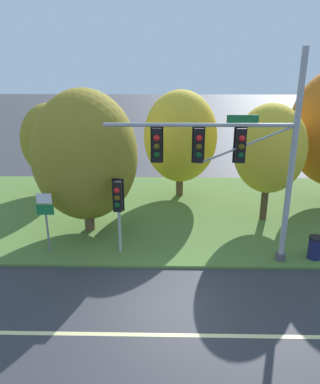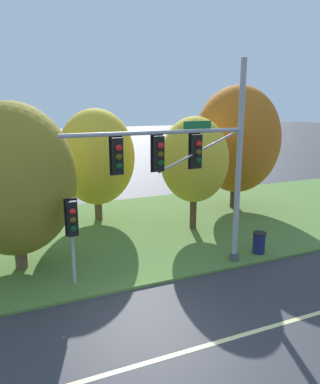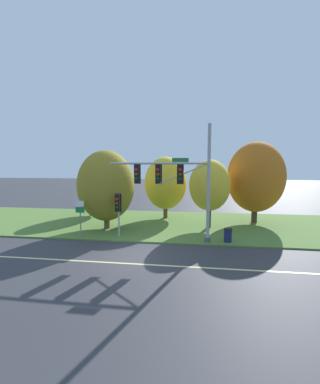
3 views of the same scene
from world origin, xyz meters
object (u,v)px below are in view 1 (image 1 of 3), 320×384
(traffic_signal_mast, at_px, (236,154))
(tree_left_of_mast, at_px, (85,156))
(tree_behind_signpost, at_px, (180,137))
(tree_mid_verge, at_px, (270,149))
(pedestrian_signal_near_kerb, at_px, (118,201))
(trash_bin, at_px, (315,247))
(tree_nearest_road, at_px, (51,140))
(route_sign_post, at_px, (46,214))

(traffic_signal_mast, distance_m, tree_left_of_mast, 6.66)
(tree_behind_signpost, relative_size, tree_mid_verge, 1.06)
(pedestrian_signal_near_kerb, height_order, trash_bin, pedestrian_signal_near_kerb)
(traffic_signal_mast, height_order, tree_nearest_road, traffic_signal_mast)
(tree_nearest_road, relative_size, tree_behind_signpost, 0.87)
(route_sign_post, xyz_separation_m, tree_left_of_mast, (1.20, 2.30, 1.81))
(tree_behind_signpost, height_order, trash_bin, tree_behind_signpost)
(route_sign_post, xyz_separation_m, trash_bin, (10.63, -0.21, -1.24))
(tree_left_of_mast, bearing_deg, tree_nearest_road, 120.03)
(pedestrian_signal_near_kerb, relative_size, route_sign_post, 1.20)
(tree_mid_verge, bearing_deg, tree_nearest_road, 160.45)
(route_sign_post, bearing_deg, tree_nearest_road, 104.29)
(pedestrian_signal_near_kerb, relative_size, tree_left_of_mast, 0.49)
(traffic_signal_mast, height_order, route_sign_post, traffic_signal_mast)
(tree_mid_verge, distance_m, trash_bin, 5.09)
(tree_behind_signpost, bearing_deg, tree_mid_verge, -39.82)
(route_sign_post, bearing_deg, pedestrian_signal_near_kerb, 1.28)
(route_sign_post, relative_size, tree_left_of_mast, 0.41)
(tree_left_of_mast, distance_m, tree_behind_signpost, 6.44)
(pedestrian_signal_near_kerb, distance_m, tree_behind_signpost, 7.59)
(tree_mid_verge, bearing_deg, tree_behind_signpost, 140.18)
(tree_behind_signpost, xyz_separation_m, tree_mid_verge, (4.05, -3.38, 0.10))
(tree_nearest_road, relative_size, tree_mid_verge, 0.92)
(pedestrian_signal_near_kerb, distance_m, tree_mid_verge, 7.71)
(tree_mid_verge, height_order, trash_bin, tree_mid_verge)
(tree_mid_verge, bearing_deg, pedestrian_signal_near_kerb, -151.33)
(traffic_signal_mast, distance_m, tree_nearest_road, 12.41)
(tree_mid_verge, bearing_deg, trash_bin, -74.64)
(route_sign_post, height_order, tree_nearest_road, tree_nearest_road)
(pedestrian_signal_near_kerb, distance_m, tree_left_of_mast, 3.05)
(traffic_signal_mast, height_order, tree_mid_verge, traffic_signal_mast)
(tree_nearest_road, height_order, tree_behind_signpost, tree_behind_signpost)
(route_sign_post, bearing_deg, tree_mid_verge, 21.27)
(traffic_signal_mast, bearing_deg, tree_nearest_road, 138.36)
(pedestrian_signal_near_kerb, height_order, tree_left_of_mast, tree_left_of_mast)
(trash_bin, bearing_deg, route_sign_post, 178.85)
(traffic_signal_mast, bearing_deg, tree_mid_verge, 60.69)
(traffic_signal_mast, height_order, tree_left_of_mast, traffic_signal_mast)
(tree_left_of_mast, distance_m, tree_mid_verge, 8.47)
(trash_bin, bearing_deg, pedestrian_signal_near_kerb, 177.95)
(route_sign_post, relative_size, tree_behind_signpost, 0.44)
(tree_nearest_road, distance_m, tree_behind_signpost, 7.53)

